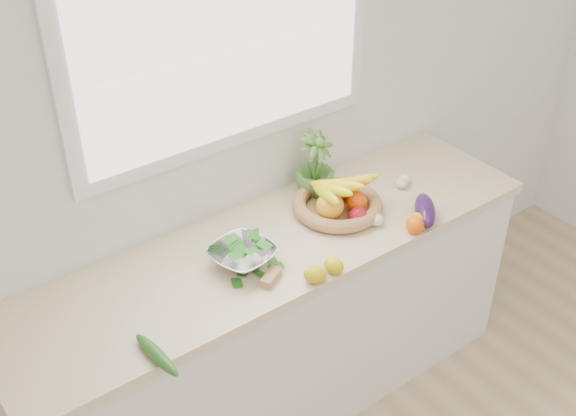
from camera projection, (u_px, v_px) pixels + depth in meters
back_wall at (227, 109)px, 2.75m from camera, size 4.50×0.02×2.70m
counter_cabinet at (276, 330)px, 3.07m from camera, size 2.20×0.58×0.86m
countertop at (275, 246)px, 2.81m from camera, size 2.24×0.62×0.04m
window_frame at (224, 8)px, 2.51m from camera, size 1.30×0.03×1.10m
window_pane at (227, 9)px, 2.50m from camera, size 1.18×0.01×0.98m
orange_loose at (415, 225)px, 2.83m from camera, size 0.08×0.08×0.07m
lemon_a at (334, 266)px, 2.63m from camera, size 0.09×0.10×0.06m
lemon_b at (418, 221)px, 2.85m from camera, size 0.08×0.10×0.07m
lemon_c at (315, 274)px, 2.59m from camera, size 0.11×0.10×0.07m
apple at (358, 217)px, 2.87m from camera, size 0.08×0.08×0.08m
ginger at (271, 277)px, 2.60m from camera, size 0.11×0.08×0.03m
garlic_a at (404, 179)px, 3.14m from camera, size 0.07×0.07×0.04m
garlic_b at (401, 183)px, 3.11m from camera, size 0.06×0.06×0.05m
garlic_c at (376, 220)px, 2.88m from camera, size 0.07×0.07×0.05m
eggplant at (425, 211)px, 2.90m from camera, size 0.20×0.22×0.09m
cucumber at (157, 355)px, 2.28m from camera, size 0.06×0.24×0.04m
radish at (321, 275)px, 2.61m from camera, size 0.04×0.04×0.04m
potted_herb at (315, 166)px, 3.02m from camera, size 0.22×0.22×0.30m
fruit_basket at (337, 201)px, 2.94m from camera, size 0.49×0.49×0.19m
colander_with_spinach at (242, 252)px, 2.65m from camera, size 0.28×0.28×0.12m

